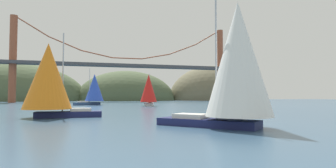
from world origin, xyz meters
The scene contains 10 objects.
ground_plane centered at (0.00, 0.00, 0.00)m, with size 360.00×360.00×0.00m, color #385670.
headland_right centered at (60.00, 135.00, 0.00)m, with size 56.78×44.00×43.99m, color #6B664C.
headland_left centered at (-55.00, 135.00, 0.00)m, with size 75.79×44.00×40.29m, color #4C5B3D.
headland_center centered at (5.00, 135.00, 0.00)m, with size 57.77×44.00×34.79m, color #4C5B3D.
suspension_bridge centered at (0.00, 95.00, 16.77)m, with size 127.32×6.00×35.29m.
sailboat_blue_spinnaker centered at (-14.82, 52.49, 4.59)m, with size 9.12×7.48×10.17m.
sailboat_white_mainsail centered at (-5.40, -8.76, 4.96)m, with size 8.86×9.30×10.50m.
sailboat_orange_sail centered at (-20.43, 6.07, 4.49)m, with size 8.56×5.35×9.66m.
sailboat_red_spinnaker centered at (-1.95, 39.40, 4.13)m, with size 5.23×7.90×8.09m.
channel_buoy centered at (9.20, 20.29, 0.37)m, with size 1.10×1.10×2.64m.
Camera 1 is at (-16.05, -27.21, 2.38)m, focal length 29.41 mm.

